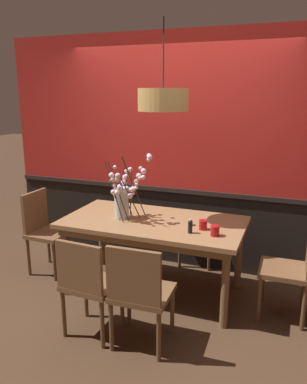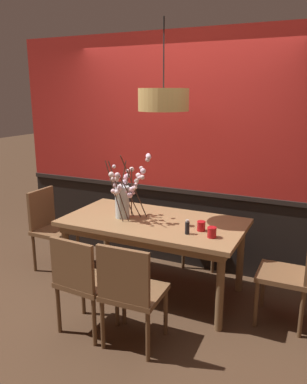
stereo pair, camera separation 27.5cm
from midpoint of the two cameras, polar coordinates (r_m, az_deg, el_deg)
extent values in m
plane|color=#4C3321|center=(4.12, -1.97, -14.40)|extent=(24.00, 24.00, 0.00)
cube|color=black|center=(4.61, 1.76, -5.15)|extent=(4.23, 0.12, 0.88)
cube|color=black|center=(4.46, 1.77, 0.39)|extent=(4.23, 0.14, 0.05)
cube|color=#B2231E|center=(4.34, 1.90, 11.49)|extent=(4.23, 0.12, 1.76)
cube|color=#997047|center=(3.82, -2.07, -4.53)|extent=(1.78, 0.94, 0.04)
cube|color=brown|center=(3.84, -2.06, -5.41)|extent=(1.67, 0.83, 0.08)
cylinder|color=brown|center=(4.02, -14.92, -9.90)|extent=(0.07, 0.07, 0.73)
cylinder|color=brown|center=(3.42, 8.25, -14.16)|extent=(0.07, 0.07, 0.73)
cylinder|color=brown|center=(4.61, -9.43, -6.38)|extent=(0.07, 0.07, 0.73)
cylinder|color=brown|center=(4.09, 10.65, -9.23)|extent=(0.07, 0.07, 0.73)
cube|color=brown|center=(3.65, 16.78, -11.08)|extent=(0.43, 0.42, 0.04)
cylinder|color=brown|center=(3.61, 13.27, -15.38)|extent=(0.04, 0.04, 0.43)
cylinder|color=brown|center=(3.93, 13.96, -12.84)|extent=(0.04, 0.04, 0.43)
cylinder|color=brown|center=(3.60, 19.33, -15.97)|extent=(0.04, 0.04, 0.43)
cylinder|color=brown|center=(3.92, 19.47, -13.36)|extent=(0.04, 0.04, 0.43)
cube|color=brown|center=(3.35, -11.46, -13.27)|extent=(0.46, 0.41, 0.04)
cube|color=brown|center=(3.13, -13.53, -10.91)|extent=(0.41, 0.06, 0.40)
cylinder|color=brown|center=(3.68, -12.21, -14.80)|extent=(0.04, 0.04, 0.43)
cylinder|color=brown|center=(3.49, -7.03, -16.28)|extent=(0.04, 0.04, 0.43)
cylinder|color=brown|center=(3.46, -15.53, -17.05)|extent=(0.04, 0.04, 0.43)
cylinder|color=brown|center=(3.26, -10.15, -18.85)|extent=(0.04, 0.04, 0.43)
cube|color=brown|center=(3.17, -4.19, -14.75)|extent=(0.47, 0.44, 0.04)
cube|color=brown|center=(2.90, -5.80, -12.42)|extent=(0.43, 0.05, 0.43)
cylinder|color=brown|center=(3.51, -5.98, -16.13)|extent=(0.04, 0.04, 0.42)
cylinder|color=brown|center=(3.38, 0.38, -17.32)|extent=(0.04, 0.04, 0.42)
cylinder|color=brown|center=(3.23, -8.86, -19.21)|extent=(0.04, 0.04, 0.42)
cylinder|color=brown|center=(3.09, -1.92, -20.74)|extent=(0.04, 0.04, 0.42)
cube|color=brown|center=(4.56, 4.82, -5.24)|extent=(0.44, 0.44, 0.04)
cube|color=brown|center=(4.66, 5.33, -1.62)|extent=(0.39, 0.07, 0.45)
cylinder|color=brown|center=(4.46, 6.52, -9.03)|extent=(0.04, 0.04, 0.43)
cylinder|color=brown|center=(4.53, 2.16, -8.60)|extent=(0.04, 0.04, 0.43)
cylinder|color=brown|center=(4.78, 7.21, -7.39)|extent=(0.04, 0.04, 0.43)
cylinder|color=brown|center=(4.84, 3.15, -7.02)|extent=(0.04, 0.04, 0.43)
cube|color=brown|center=(4.53, -16.83, -5.92)|extent=(0.42, 0.43, 0.04)
cube|color=brown|center=(4.56, -18.86, -2.68)|extent=(0.04, 0.40, 0.44)
cylinder|color=brown|center=(4.64, -13.53, -8.35)|extent=(0.04, 0.04, 0.44)
cylinder|color=brown|center=(4.38, -16.28, -9.97)|extent=(0.04, 0.04, 0.44)
cylinder|color=brown|center=(4.84, -16.91, -7.61)|extent=(0.04, 0.04, 0.44)
cylinder|color=brown|center=(4.59, -19.73, -9.09)|extent=(0.04, 0.04, 0.44)
cylinder|color=silver|center=(3.85, -6.83, -1.61)|extent=(0.14, 0.14, 0.32)
cylinder|color=silver|center=(3.88, -6.78, -3.35)|extent=(0.13, 0.13, 0.07)
cylinder|color=#472D23|center=(3.68, -5.00, 0.56)|extent=(0.11, 0.34, 0.67)
sphere|color=#FFC9E4|center=(3.55, -2.87, 5.37)|extent=(0.05, 0.05, 0.05)
sphere|color=white|center=(3.52, -2.83, 5.17)|extent=(0.05, 0.05, 0.05)
sphere|color=#F8CFE5|center=(3.61, -3.67, 3.09)|extent=(0.05, 0.05, 0.05)
sphere|color=#F3C6D9|center=(3.58, -4.25, 2.03)|extent=(0.03, 0.03, 0.03)
sphere|color=white|center=(3.62, -4.36, 2.40)|extent=(0.05, 0.05, 0.05)
sphere|color=#F6D1D1|center=(3.52, -2.94, 4.80)|extent=(0.04, 0.04, 0.04)
cylinder|color=#472D23|center=(3.81, -5.45, -0.10)|extent=(0.11, 0.16, 0.52)
sphere|color=#F7C9D0|center=(3.77, -4.03, 3.52)|extent=(0.04, 0.04, 0.04)
sphere|color=silver|center=(3.83, -5.09, 0.81)|extent=(0.03, 0.03, 0.03)
sphere|color=#F6CED5|center=(3.81, -5.70, 0.30)|extent=(0.05, 0.05, 0.05)
cylinder|color=#472D23|center=(3.74, -5.55, -0.86)|extent=(0.10, 0.26, 0.47)
sphere|color=#FFCADD|center=(3.65, -5.15, 0.44)|extent=(0.05, 0.05, 0.05)
sphere|color=#FFD6D8|center=(3.59, -3.75, 2.16)|extent=(0.04, 0.04, 0.04)
sphere|color=#FBD0DB|center=(3.63, -4.72, 1.08)|extent=(0.03, 0.03, 0.03)
sphere|color=#FFD8D5|center=(3.62, -4.74, 0.60)|extent=(0.03, 0.03, 0.03)
sphere|color=#FFC9DB|center=(3.71, -5.10, -0.21)|extent=(0.03, 0.03, 0.03)
sphere|color=#FFC9DD|center=(3.69, -5.64, -0.59)|extent=(0.05, 0.05, 0.05)
cylinder|color=#472D23|center=(3.73, -7.99, -0.01)|extent=(0.20, 0.02, 0.59)
sphere|color=silver|center=(3.73, -7.89, 0.90)|extent=(0.05, 0.05, 0.05)
sphere|color=#FAD2D3|center=(3.67, -7.81, 1.85)|extent=(0.04, 0.04, 0.04)
sphere|color=silver|center=(3.72, -7.41, 0.09)|extent=(0.04, 0.04, 0.04)
sphere|color=#FFCCD0|center=(3.72, -8.15, -0.01)|extent=(0.05, 0.05, 0.05)
sphere|color=#F9CEE2|center=(3.71, -8.08, 0.02)|extent=(0.03, 0.03, 0.03)
sphere|color=silver|center=(3.65, -8.42, 2.46)|extent=(0.05, 0.05, 0.05)
cylinder|color=#472D23|center=(3.88, -6.53, -0.09)|extent=(0.16, 0.03, 0.49)
sphere|color=#FCCADB|center=(3.91, -6.40, 2.13)|extent=(0.05, 0.05, 0.05)
sphere|color=#FFDBD2|center=(3.89, -6.25, 1.36)|extent=(0.04, 0.04, 0.04)
sphere|color=#FFD4DE|center=(3.87, -6.16, 3.09)|extent=(0.03, 0.03, 0.03)
sphere|color=#F9D8D3|center=(3.88, -5.51, 3.32)|extent=(0.05, 0.05, 0.05)
sphere|color=silver|center=(3.88, -6.29, 0.28)|extent=(0.03, 0.03, 0.03)
sphere|color=#FFCAE6|center=(3.86, -6.11, 2.32)|extent=(0.05, 0.05, 0.05)
cylinder|color=#472D23|center=(3.71, -7.34, 0.00)|extent=(0.20, 0.05, 0.59)
sphere|color=white|center=(3.71, -7.56, -0.12)|extent=(0.05, 0.05, 0.05)
sphere|color=silver|center=(3.63, -7.56, 1.90)|extent=(0.04, 0.04, 0.04)
sphere|color=silver|center=(3.64, -7.58, 1.74)|extent=(0.04, 0.04, 0.04)
sphere|color=#F4C4D4|center=(3.61, -7.51, 2.41)|extent=(0.05, 0.05, 0.05)
sphere|color=silver|center=(3.55, -7.98, 3.67)|extent=(0.03, 0.03, 0.03)
sphere|color=white|center=(3.70, -7.22, 0.43)|extent=(0.05, 0.05, 0.05)
cylinder|color=#472D23|center=(3.81, -7.47, -0.73)|extent=(0.09, 0.08, 0.45)
sphere|color=#FFDAD5|center=(3.80, -7.73, -0.36)|extent=(0.05, 0.05, 0.05)
sphere|color=white|center=(3.78, -7.74, -0.26)|extent=(0.05, 0.05, 0.05)
sphere|color=silver|center=(3.73, -8.25, 1.78)|extent=(0.06, 0.06, 0.06)
cylinder|color=#472D23|center=(3.81, -6.09, -1.13)|extent=(0.05, 0.18, 0.39)
sphere|color=silver|center=(3.77, -6.30, -0.06)|extent=(0.04, 0.04, 0.04)
sphere|color=#FFD1E3|center=(3.74, -4.89, 0.59)|extent=(0.03, 0.03, 0.03)
sphere|color=silver|center=(3.72, -4.70, 1.56)|extent=(0.05, 0.05, 0.05)
sphere|color=#FFCDDD|center=(3.71, -5.34, 0.33)|extent=(0.05, 0.05, 0.05)
cylinder|color=#472D23|center=(3.88, -7.08, 0.46)|extent=(0.13, 0.03, 0.57)
sphere|color=silver|center=(3.89, -7.37, 2.23)|extent=(0.03, 0.03, 0.03)
sphere|color=#FFC7DA|center=(3.88, -6.80, 0.11)|extent=(0.04, 0.04, 0.04)
sphere|color=silver|center=(3.85, -6.53, 1.44)|extent=(0.05, 0.05, 0.05)
sphere|color=#FAD0DC|center=(3.89, -7.09, 0.73)|extent=(0.05, 0.05, 0.05)
cylinder|color=red|center=(3.56, 5.19, -4.90)|extent=(0.07, 0.07, 0.09)
torus|color=red|center=(3.54, 5.20, -4.26)|extent=(0.08, 0.08, 0.01)
cylinder|color=silver|center=(3.56, 5.18, -5.10)|extent=(0.05, 0.05, 0.05)
cylinder|color=red|center=(3.41, 6.86, -5.76)|extent=(0.08, 0.08, 0.09)
torus|color=red|center=(3.40, 6.88, -5.07)|extent=(0.08, 0.08, 0.01)
cylinder|color=silver|center=(3.42, 6.85, -5.98)|extent=(0.06, 0.06, 0.05)
cylinder|color=black|center=(3.45, 3.20, -5.25)|extent=(0.04, 0.04, 0.11)
cylinder|color=beige|center=(3.43, 3.22, -4.21)|extent=(0.03, 0.03, 0.02)
cylinder|color=tan|center=(3.63, -0.77, 13.55)|extent=(0.47, 0.47, 0.21)
sphere|color=#F9EAB7|center=(3.63, -0.77, 13.06)|extent=(0.14, 0.14, 0.14)
cylinder|color=black|center=(3.65, -0.80, 19.96)|extent=(0.01, 0.01, 0.61)
camera|label=1|loc=(0.14, -92.11, -0.55)|focal=35.90mm
camera|label=2|loc=(0.14, 87.89, 0.55)|focal=35.90mm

